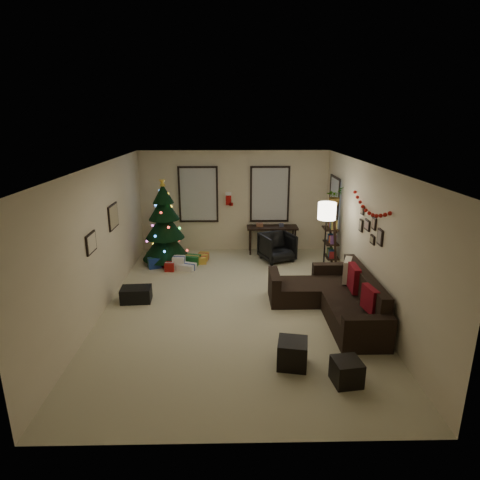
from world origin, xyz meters
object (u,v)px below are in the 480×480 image
desk_chair (277,247)px  christmas_tree (165,228)px  desk (272,230)px  bookshelf (332,238)px  sofa (335,299)px

desk_chair → christmas_tree: bearing=158.6°
christmas_tree → desk_chair: 2.86m
desk → desk_chair: desk is taller
christmas_tree → desk: christmas_tree is taller
bookshelf → christmas_tree: bearing=171.6°
desk_chair → bookshelf: 1.44m
desk → desk_chair: size_ratio=1.87×
desk → desk_chair: 0.71m
christmas_tree → bookshelf: (4.03, -0.59, -0.12)m
sofa → desk_chair: sofa is taller
bookshelf → sofa: bearing=-101.0°
desk → desk_chair: (0.07, -0.65, -0.28)m
christmas_tree → sofa: (3.59, -2.85, -0.63)m
desk → christmas_tree: bearing=-165.7°
sofa → christmas_tree: bearing=141.5°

